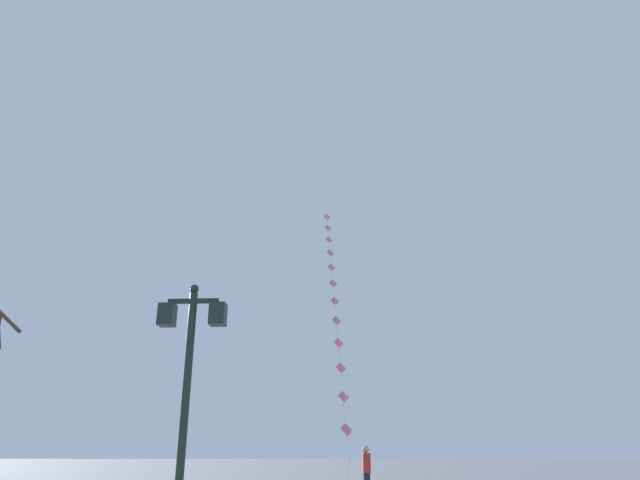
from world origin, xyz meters
The scene contains 3 objects.
twin_lantern_lamp_post centered at (-2.20, 9.48, 3.08)m, with size 1.21×0.28×4.43m.
kite_train centered at (-0.25, 28.61, 8.95)m, with size 1.80×15.79×17.05m.
kite_flyer centered at (1.01, 19.26, 0.90)m, with size 0.29×0.62×1.71m.
Camera 1 is at (0.67, -0.35, 1.62)m, focal length 31.74 mm.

